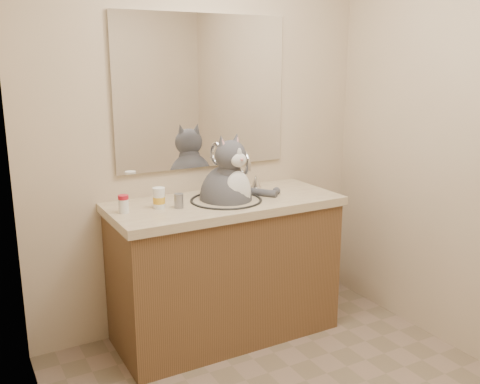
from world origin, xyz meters
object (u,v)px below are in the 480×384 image
object	(u,v)px
grey_canister	(179,201)
pill_bottle_orange	(159,198)
cat	(228,194)
pill_bottle_redcap	(124,204)

from	to	relation	value
grey_canister	pill_bottle_orange	bearing A→B (deg)	153.99
cat	grey_canister	bearing A→B (deg)	174.95
cat	pill_bottle_orange	bearing A→B (deg)	167.09
cat	grey_canister	world-z (taller)	cat
cat	pill_bottle_orange	distance (m)	0.41
cat	grey_canister	distance (m)	0.32
pill_bottle_redcap	grey_canister	size ratio (longest dim) A/B	1.20
pill_bottle_redcap	grey_canister	bearing A→B (deg)	-10.13
pill_bottle_redcap	grey_canister	world-z (taller)	pill_bottle_redcap
cat	pill_bottle_redcap	distance (m)	0.61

